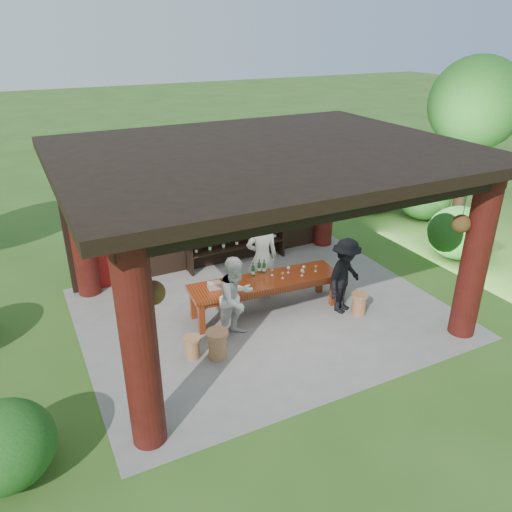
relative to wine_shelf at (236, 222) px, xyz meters
name	(u,v)px	position (x,y,z in m)	size (l,w,h in m)	color
ground	(264,312)	(-0.48, -2.45, -1.14)	(90.00, 90.00, 0.00)	#2D5119
pavilion	(255,211)	(-0.50, -2.02, 0.99)	(7.50, 6.00, 3.60)	slate
wine_shelf	(236,222)	(0.00, 0.00, 0.00)	(2.57, 0.39, 2.27)	black
tasting_table	(265,285)	(-0.46, -2.41, -0.51)	(3.24, 1.07, 0.75)	#531F0B
stool_near_left	(217,344)	(-1.97, -3.46, -0.85)	(0.42, 0.42, 0.55)	#915C3A
stool_near_right	(359,303)	(1.26, -3.39, -0.88)	(0.36, 0.36, 0.48)	#915C3A
stool_far_left	(193,347)	(-2.38, -3.27, -0.91)	(0.32, 0.32, 0.43)	#915C3A
host	(262,257)	(-0.20, -1.78, -0.19)	(0.69, 0.45, 1.89)	silver
guest_woman	(236,298)	(-1.38, -2.99, -0.29)	(0.82, 0.64, 1.68)	silver
guest_man	(345,276)	(1.04, -3.12, -0.31)	(1.06, 0.61, 1.64)	black
table_bottles	(259,267)	(-0.44, -2.10, -0.23)	(0.35, 0.16, 0.31)	#194C1E
table_glasses	(294,271)	(0.21, -2.46, -0.31)	(0.99, 0.36, 0.15)	silver
napkin_basket	(215,286)	(-1.53, -2.30, -0.32)	(0.26, 0.18, 0.14)	#BF6672
shrubs	(357,244)	(2.68, -1.39, -0.59)	(14.45, 7.77, 1.36)	#194C14
trees	(364,125)	(2.98, -0.87, 2.23)	(20.18, 10.64, 4.80)	#3F2819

